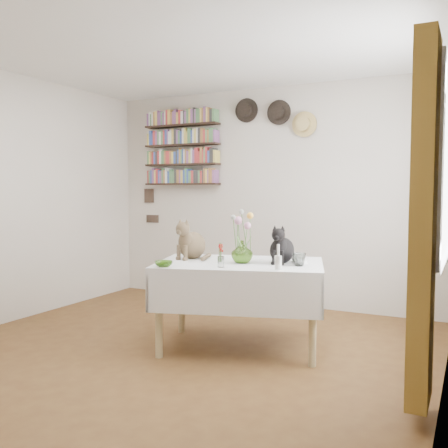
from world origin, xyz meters
The scene contains 16 objects.
room centered at (0.00, 0.00, 1.25)m, with size 4.08×4.58×2.58m.
window centered at (1.97, 0.80, 1.40)m, with size 0.12×1.52×1.32m.
curtain centered at (1.90, -0.12, 1.15)m, with size 0.12×0.38×2.10m, color brown.
dining_table centered at (0.42, 0.60, 0.55)m, with size 1.55×1.23×0.73m.
tabby_cat centered at (-0.05, 0.62, 0.91)m, with size 0.24×0.31×0.36m, color olive, non-canonical shape.
black_cat centered at (0.74, 0.72, 0.89)m, with size 0.22×0.28×0.33m, color black, non-canonical shape.
flower_vase centered at (0.45, 0.56, 0.82)m, with size 0.18×0.18×0.19m, color #85BA46.
green_bowl centered at (-0.01, 0.11, 0.75)m, with size 0.14×0.14×0.04m, color #85BA46.
drinking_glass centered at (0.93, 0.62, 0.78)m, with size 0.11×0.11×0.10m, color white.
candlestick centered at (0.85, 0.36, 0.79)m, with size 0.05×0.05×0.19m.
berry_jar centered at (0.40, 0.29, 0.82)m, with size 0.05×0.05×0.21m.
porcelain_figurine centered at (0.93, 0.75, 0.77)m, with size 0.05×0.05×0.09m.
flower_bouquet centered at (0.45, 0.57, 1.07)m, with size 0.17×0.12×0.39m.
bookshelf_unit centered at (-1.10, 2.16, 1.84)m, with size 1.00×0.16×0.91m.
wall_hats centered at (0.12, 2.19, 2.17)m, with size 0.98×0.09×0.48m.
wall_art_plaques centered at (-1.63, 2.23, 1.12)m, with size 0.21×0.02×0.44m.
Camera 1 is at (2.16, -3.15, 1.34)m, focal length 40.00 mm.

